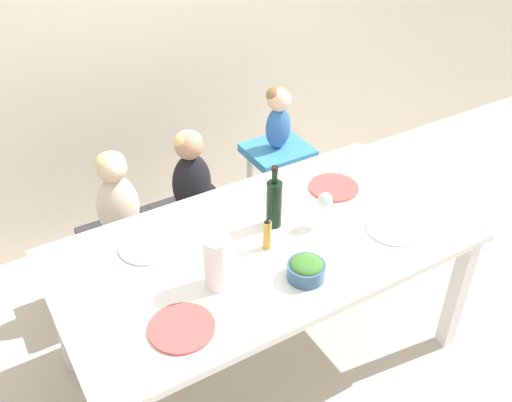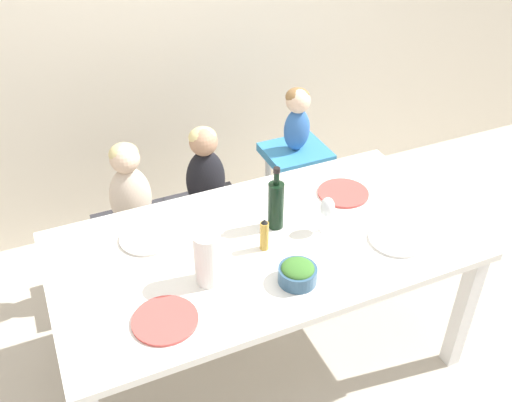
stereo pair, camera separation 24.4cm
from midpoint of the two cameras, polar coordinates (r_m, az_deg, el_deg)
name	(u,v)px [view 1 (the left image)]	position (r m, az deg, el deg)	size (l,w,h in m)	color
ground_plane	(263,353)	(3.03, -1.67, -15.02)	(14.00, 14.00, 0.00)	#BCB2A3
wall_back	(131,15)	(3.39, -14.57, 17.55)	(10.00, 0.06, 2.70)	beige
dining_table	(264,257)	(2.56, -1.91, -5.73)	(1.83, 0.96, 0.74)	white
chair_far_left	(125,245)	(3.16, -15.17, -4.31)	(0.42, 0.37, 0.45)	silver
chair_far_center	(195,220)	(3.26, -8.29, -2.01)	(0.42, 0.37, 0.45)	silver
chair_right_highchair	(277,170)	(3.36, 0.05, 3.09)	(0.36, 0.32, 0.69)	silver
person_child_left	(116,194)	(2.97, -16.14, 0.58)	(0.22, 0.16, 0.49)	beige
person_child_center	(191,171)	(3.07, -8.82, 2.88)	(0.22, 0.16, 0.49)	black
person_baby_right	(278,113)	(3.18, 0.04, 8.73)	(0.15, 0.14, 0.37)	#3366B2
wine_bottle	(274,202)	(2.53, -0.93, -0.24)	(0.07, 0.07, 0.31)	black
paper_towel_roll	(217,262)	(2.25, -7.03, -6.21)	(0.11, 0.11, 0.23)	white
wine_glass_near	(325,203)	(2.54, 4.20, -0.32)	(0.07, 0.07, 0.18)	white
salad_bowl_large	(306,269)	(2.31, 2.02, -6.92)	(0.16, 0.16, 0.09)	#335675
dinner_plate_front_left	(182,328)	(2.18, -10.72, -12.50)	(0.25, 0.25, 0.01)	#D14C47
dinner_plate_back_left	(148,246)	(2.54, -13.52, -4.53)	(0.25, 0.25, 0.01)	silver
dinner_plate_back_right	(334,187)	(2.85, 5.36, 1.29)	(0.25, 0.25, 0.01)	#D14C47
dinner_plate_front_right	(394,228)	(2.62, 11.05, -2.81)	(0.25, 0.25, 0.01)	silver
condiment_bottle_hot_sauce	(267,234)	(2.43, -1.75, -3.43)	(0.04, 0.04, 0.16)	#BC8E33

